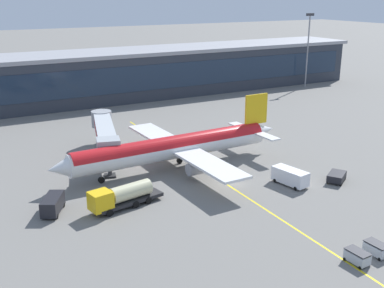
# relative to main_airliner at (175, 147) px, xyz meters

# --- Properties ---
(ground_plane) EXTENTS (700.00, 700.00, 0.00)m
(ground_plane) POSITION_rel_main_airliner_xyz_m (4.73, -10.02, -3.74)
(ground_plane) COLOR slate
(apron_lead_in_line) EXTENTS (1.70, 79.99, 0.01)m
(apron_lead_in_line) POSITION_rel_main_airliner_xyz_m (3.89, -8.02, -3.73)
(apron_lead_in_line) COLOR yellow
(apron_lead_in_line) RESTS_ON ground_plane
(terminal_building) EXTENTS (187.82, 18.74, 13.13)m
(terminal_building) POSITION_rel_main_airliner_xyz_m (-5.16, 57.70, 2.85)
(terminal_building) COLOR #2D333D
(terminal_building) RESTS_ON ground_plane
(main_airliner) EXTENTS (42.17, 33.46, 10.92)m
(main_airliner) POSITION_rel_main_airliner_xyz_m (0.00, 0.00, 0.00)
(main_airliner) COLOR white
(main_airliner) RESTS_ON ground_plane
(jet_bridge) EXTENTS (8.91, 21.82, 6.44)m
(jet_bridge) POSITION_rel_main_airliner_xyz_m (-8.32, 11.11, 1.02)
(jet_bridge) COLOR #B2B7BC
(jet_bridge) RESTS_ON ground_plane
(fuel_tanker) EXTENTS (11.08, 4.47, 3.25)m
(fuel_tanker) POSITION_rel_main_airliner_xyz_m (-13.36, -10.40, -1.99)
(fuel_tanker) COLOR #232326
(fuel_tanker) RESTS_ON ground_plane
(lavatory_truck) EXTENTS (3.29, 6.12, 2.50)m
(lavatory_truck) POSITION_rel_main_airliner_xyz_m (12.32, -15.11, -2.32)
(lavatory_truck) COLOR white
(lavatory_truck) RESTS_ON ground_plane
(crew_van) EXTENTS (4.21, 5.40, 2.30)m
(crew_van) POSITION_rel_main_airliner_xyz_m (-21.98, -7.26, -2.42)
(crew_van) COLOR black
(crew_van) RESTS_ON ground_plane
(pushback_tug) EXTENTS (4.44, 3.98, 1.40)m
(pushback_tug) POSITION_rel_main_airliner_xyz_m (19.63, -17.47, -2.89)
(pushback_tug) COLOR black
(pushback_tug) RESTS_ON ground_plane
(baggage_cart_0) EXTENTS (1.77, 2.74, 1.48)m
(baggage_cart_0) POSITION_rel_main_airliner_xyz_m (4.23, -35.97, -2.96)
(baggage_cart_0) COLOR #B2B7BC
(baggage_cart_0) RESTS_ON ground_plane
(baggage_cart_1) EXTENTS (1.77, 2.74, 1.48)m
(baggage_cart_1) POSITION_rel_main_airliner_xyz_m (7.42, -35.77, -2.96)
(baggage_cart_1) COLOR #B2B7BC
(baggage_cart_1) RESTS_ON ground_plane
(apron_light_mast_0) EXTENTS (2.80, 0.50, 22.37)m
(apron_light_mast_0) POSITION_rel_main_airliner_xyz_m (69.18, 45.74, 9.41)
(apron_light_mast_0) COLOR gray
(apron_light_mast_0) RESTS_ON ground_plane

